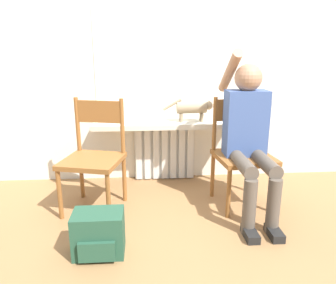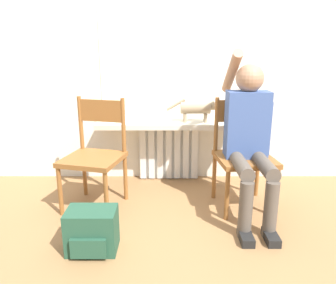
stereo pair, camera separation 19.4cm
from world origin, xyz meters
name	(u,v)px [view 1 (the left image)]	position (x,y,z in m)	size (l,w,h in m)	color
ground_plane	(174,237)	(0.00, 0.00, 0.00)	(12.00, 12.00, 0.00)	olive
wall_with_window	(164,46)	(0.00, 1.23, 1.35)	(7.00, 0.06, 2.70)	silver
radiator	(164,152)	(0.00, 1.15, 0.29)	(0.62, 0.08, 0.59)	silver
windowsill	(165,124)	(0.00, 1.04, 0.61)	(1.41, 0.32, 0.05)	beige
window_glass	(164,66)	(0.00, 1.20, 1.16)	(1.35, 0.01, 1.05)	white
chair_left	(94,155)	(-0.63, 0.54, 0.47)	(0.56, 0.56, 0.93)	brown
chair_right	(242,151)	(0.63, 0.54, 0.47)	(0.51, 0.51, 0.93)	brown
person	(249,131)	(0.64, 0.41, 0.68)	(0.36, 1.05, 1.33)	brown
cat	(193,108)	(0.28, 1.03, 0.78)	(0.50, 0.12, 0.23)	#9E896B
backpack	(99,234)	(-0.52, -0.15, 0.15)	(0.33, 0.26, 0.30)	#234C38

